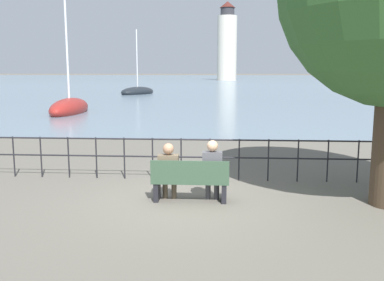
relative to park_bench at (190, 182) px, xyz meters
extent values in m
plane|color=#605B51|center=(0.00, 0.06, -0.42)|extent=(1000.00, 1000.00, 0.00)
cube|color=slate|center=(0.00, 158.07, -0.42)|extent=(600.00, 300.00, 0.01)
cube|color=#334C38|center=(0.00, 0.06, 0.00)|extent=(1.61, 0.45, 0.05)
cube|color=#334C38|center=(0.00, -0.14, 0.25)|extent=(1.61, 0.04, 0.45)
cube|color=black|center=(-0.70, 0.06, -0.22)|extent=(0.10, 0.41, 0.40)
cube|color=black|center=(0.70, 0.06, -0.22)|extent=(0.10, 0.41, 0.40)
cylinder|color=brown|center=(-0.55, 0.22, -0.20)|extent=(0.11, 0.11, 0.45)
cylinder|color=brown|center=(-0.36, 0.22, -0.20)|extent=(0.11, 0.11, 0.45)
cube|color=brown|center=(-0.46, 0.13, 0.08)|extent=(0.36, 0.26, 0.14)
cube|color=brown|center=(-0.46, 0.04, 0.29)|extent=(0.42, 0.24, 0.53)
sphere|color=#A87A5B|center=(-0.46, 0.04, 0.68)|extent=(0.23, 0.23, 0.23)
cylinder|color=#4C4C51|center=(0.37, 0.22, -0.20)|extent=(0.11, 0.11, 0.45)
cylinder|color=#4C4C51|center=(0.55, 0.22, -0.20)|extent=(0.11, 0.11, 0.45)
cube|color=#4C4C51|center=(0.46, 0.13, 0.08)|extent=(0.35, 0.26, 0.14)
cube|color=#4C4C51|center=(0.46, 0.04, 0.33)|extent=(0.41, 0.24, 0.61)
sphere|color=tan|center=(0.46, 0.04, 0.76)|extent=(0.23, 0.23, 0.23)
cylinder|color=black|center=(-4.68, 1.84, 0.10)|extent=(0.04, 0.04, 1.05)
cylinder|color=black|center=(-3.96, 1.84, 0.10)|extent=(0.04, 0.04, 1.05)
cylinder|color=black|center=(-3.24, 1.84, 0.10)|extent=(0.04, 0.04, 1.05)
cylinder|color=black|center=(-2.52, 1.84, 0.10)|extent=(0.04, 0.04, 1.05)
cylinder|color=black|center=(-1.80, 1.84, 0.10)|extent=(0.04, 0.04, 1.05)
cylinder|color=black|center=(-1.08, 1.84, 0.10)|extent=(0.04, 0.04, 1.05)
cylinder|color=black|center=(-0.36, 1.84, 0.10)|extent=(0.04, 0.04, 1.05)
cylinder|color=black|center=(0.36, 1.84, 0.10)|extent=(0.04, 0.04, 1.05)
cylinder|color=black|center=(1.08, 1.84, 0.10)|extent=(0.04, 0.04, 1.05)
cylinder|color=black|center=(1.80, 1.84, 0.10)|extent=(0.04, 0.04, 1.05)
cylinder|color=black|center=(2.52, 1.84, 0.10)|extent=(0.04, 0.04, 1.05)
cylinder|color=black|center=(3.24, 1.84, 0.10)|extent=(0.04, 0.04, 1.05)
cylinder|color=black|center=(3.96, 1.84, 0.10)|extent=(0.04, 0.04, 1.05)
cylinder|color=black|center=(0.00, 1.84, 0.60)|extent=(10.81, 0.04, 0.04)
cylinder|color=black|center=(0.00, 1.84, 0.15)|extent=(10.81, 0.04, 0.04)
ellipsoid|color=maroon|center=(-9.27, 18.68, -0.15)|extent=(1.99, 5.86, 1.39)
cylinder|color=silver|center=(-9.27, 18.68, 3.83)|extent=(0.14, 0.14, 7.12)
ellipsoid|color=black|center=(-9.44, 42.50, -0.18)|extent=(4.64, 6.16, 1.25)
cylinder|color=silver|center=(-9.44, 42.50, 3.68)|extent=(0.14, 0.14, 6.97)
cylinder|color=beige|center=(2.18, 125.40, 9.22)|extent=(5.95, 5.95, 19.29)
cylinder|color=#2D2D33|center=(2.18, 125.40, 20.05)|extent=(4.17, 4.17, 2.35)
cone|color=#4C1E19|center=(2.18, 125.40, 22.16)|extent=(4.76, 4.76, 1.88)
camera|label=1|loc=(0.63, -8.59, 2.27)|focal=40.00mm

